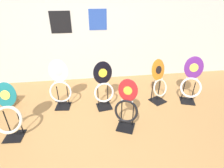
# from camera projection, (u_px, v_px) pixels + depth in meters

# --- Properties ---
(ground_plane) EXTENTS (14.00, 14.00, 0.00)m
(ground_plane) POSITION_uv_depth(u_px,v_px,m) (102.00, 151.00, 2.52)
(ground_plane) COLOR #B7844C
(wall_back) EXTENTS (8.00, 0.07, 2.60)m
(wall_back) POSITION_uv_depth(u_px,v_px,m) (92.00, 27.00, 3.98)
(wall_back) COLOR silver
(wall_back) RESTS_ON ground_plane
(toilet_seat_display_white_plain) EXTENTS (0.43, 0.31, 0.97)m
(toilet_seat_display_white_plain) POSITION_uv_depth(u_px,v_px,m) (60.00, 86.00, 3.26)
(toilet_seat_display_white_plain) COLOR black
(toilet_seat_display_white_plain) RESTS_ON ground_plane
(toilet_seat_display_jazz_black) EXTENTS (0.40, 0.32, 0.93)m
(toilet_seat_display_jazz_black) POSITION_uv_depth(u_px,v_px,m) (104.00, 87.00, 3.27)
(toilet_seat_display_jazz_black) COLOR black
(toilet_seat_display_jazz_black) RESTS_ON ground_plane
(toilet_seat_display_orange_sun) EXTENTS (0.43, 0.40, 0.88)m
(toilet_seat_display_orange_sun) POSITION_uv_depth(u_px,v_px,m) (159.00, 82.00, 3.47)
(toilet_seat_display_orange_sun) COLOR black
(toilet_seat_display_orange_sun) RESTS_ON ground_plane
(toilet_seat_display_teal_sax) EXTENTS (0.44, 0.36, 0.89)m
(toilet_seat_display_teal_sax) POSITION_uv_depth(u_px,v_px,m) (8.00, 116.00, 2.59)
(toilet_seat_display_teal_sax) COLOR black
(toilet_seat_display_teal_sax) RESTS_ON ground_plane
(toilet_seat_display_purple_note) EXTENTS (0.45, 0.39, 0.93)m
(toilet_seat_display_purple_note) POSITION_uv_depth(u_px,v_px,m) (191.00, 82.00, 3.45)
(toilet_seat_display_purple_note) COLOR black
(toilet_seat_display_purple_note) RESTS_ON ground_plane
(toilet_seat_display_crimson_swirl) EXTENTS (0.40, 0.37, 0.89)m
(toilet_seat_display_crimson_swirl) POSITION_uv_depth(u_px,v_px,m) (127.00, 107.00, 2.76)
(toilet_seat_display_crimson_swirl) COLOR black
(toilet_seat_display_crimson_swirl) RESTS_ON ground_plane
(storage_box) EXTENTS (0.38, 0.31, 0.23)m
(storage_box) POSITION_uv_depth(u_px,v_px,m) (6.00, 99.00, 3.49)
(storage_box) COLOR #93754C
(storage_box) RESTS_ON ground_plane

